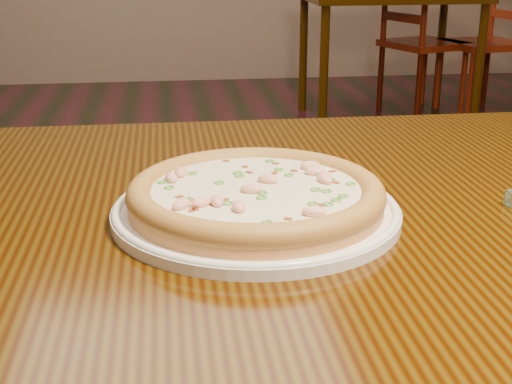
{
  "coord_description": "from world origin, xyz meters",
  "views": [
    {
      "loc": [
        -0.0,
        -1.08,
        1.04
      ],
      "look_at": [
        0.09,
        -0.35,
        0.78
      ],
      "focal_mm": 50.0,
      "sensor_mm": 36.0,
      "label": 1
    }
  ],
  "objects": [
    {
      "name": "plate",
      "position": [
        0.09,
        -0.35,
        0.76
      ],
      "size": [
        0.32,
        0.32,
        0.02
      ],
      "color": "white",
      "rests_on": "hero_table"
    },
    {
      "name": "bg_table_right",
      "position": [
        1.32,
        3.06,
        0.65
      ],
      "size": [
        1.0,
        0.7,
        0.75
      ],
      "color": "black",
      "rests_on": "ground"
    },
    {
      "name": "hero_table",
      "position": [
        0.21,
        -0.3,
        0.65
      ],
      "size": [
        1.2,
        0.8,
        0.75
      ],
      "color": "black",
      "rests_on": "ground"
    },
    {
      "name": "chair_d",
      "position": [
        2.01,
        3.18,
        0.44
      ],
      "size": [
        0.49,
        0.49,
        0.95
      ],
      "color": "#621502",
      "rests_on": "ground"
    },
    {
      "name": "pizza",
      "position": [
        0.09,
        -0.35,
        0.78
      ],
      "size": [
        0.28,
        0.28,
        0.03
      ],
      "color": "#CB894B",
      "rests_on": "plate"
    },
    {
      "name": "chair_c",
      "position": [
        1.55,
        3.19,
        0.44
      ],
      "size": [
        0.55,
        0.55,
        0.95
      ],
      "color": "#621502",
      "rests_on": "ground"
    }
  ]
}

